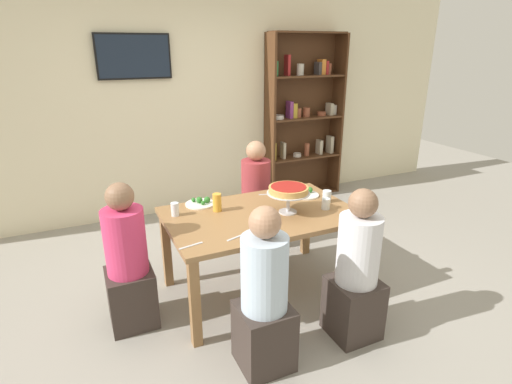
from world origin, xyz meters
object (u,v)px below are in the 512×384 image
object	(u,v)px
bookshelf	(303,116)
salad_plate_far_diner	(306,194)
diner_near_right	(356,276)
cutlery_knife_near	(191,246)
water_glass_clear_far	(326,204)
cutlery_fork_near	(268,194)
diner_far_right	(256,203)
salad_plate_near_diner	(201,203)
deep_dish_pizza_stand	(288,191)
dining_table	(261,223)
water_glass_clear_spare	(175,209)
beer_glass_amber_tall	(354,206)
beer_glass_amber_short	(217,202)
cutlery_fork_far	(237,237)
diner_near_left	(264,302)
water_glass_clear_near	(327,196)
diner_head_west	(128,267)
television	(134,56)

from	to	relation	value
bookshelf	salad_plate_far_diner	distance (m)	2.14
diner_near_right	cutlery_knife_near	xyz separation A→B (m)	(-1.06, 0.47, 0.25)
water_glass_clear_far	cutlery_fork_near	xyz separation A→B (m)	(-0.28, 0.52, -0.04)
diner_near_right	water_glass_clear_far	world-z (taller)	diner_near_right
diner_far_right	salad_plate_near_diner	size ratio (longest dim) A/B	4.55
cutlery_fork_near	deep_dish_pizza_stand	bearing A→B (deg)	100.81
cutlery_fork_near	cutlery_knife_near	world-z (taller)	same
dining_table	water_glass_clear_spare	bearing A→B (deg)	159.90
beer_glass_amber_tall	water_glass_clear_far	bearing A→B (deg)	125.24
diner_far_right	beer_glass_amber_short	bearing A→B (deg)	-46.27
beer_glass_amber_tall	cutlery_fork_far	distance (m)	1.03
water_glass_clear_far	cutlery_knife_near	xyz separation A→B (m)	(-1.22, -0.18, -0.04)
dining_table	bookshelf	distance (m)	2.62
cutlery_knife_near	diner_near_left	bearing A→B (deg)	-65.83
bookshelf	water_glass_clear_near	xyz separation A→B (m)	(-0.97, -2.04, -0.33)
dining_table	beer_glass_amber_short	xyz separation A→B (m)	(-0.31, 0.19, 0.16)
bookshelf	diner_far_right	size ratio (longest dim) A/B	1.92
water_glass_clear_near	water_glass_clear_far	distance (m)	0.17
salad_plate_far_diner	cutlery_fork_far	world-z (taller)	salad_plate_far_diner
diner_near_right	salad_plate_far_diner	size ratio (longest dim) A/B	4.74
diner_head_west	deep_dish_pizza_stand	bearing A→B (deg)	-4.43
diner_near_right	salad_plate_near_diner	bearing A→B (deg)	33.06
water_glass_clear_far	beer_glass_amber_short	bearing A→B (deg)	158.02
diner_near_left	beer_glass_amber_tall	size ratio (longest dim) A/B	7.84
deep_dish_pizza_stand	diner_head_west	bearing A→B (deg)	175.57
diner_head_west	beer_glass_amber_short	distance (m)	0.86
television	diner_head_west	bearing A→B (deg)	-103.67
diner_head_west	diner_far_right	size ratio (longest dim) A/B	1.00
dining_table	beer_glass_amber_tall	xyz separation A→B (m)	(0.67, -0.35, 0.16)
water_glass_clear_near	diner_head_west	bearing A→B (deg)	178.95
diner_far_right	water_glass_clear_near	world-z (taller)	diner_far_right
beer_glass_amber_short	cutlery_fork_near	size ratio (longest dim) A/B	0.84
diner_near_left	deep_dish_pizza_stand	bearing A→B (deg)	-38.11
diner_far_right	diner_near_right	world-z (taller)	same
water_glass_clear_far	water_glass_clear_spare	world-z (taller)	water_glass_clear_spare
television	water_glass_clear_far	world-z (taller)	television
water_glass_clear_near	bookshelf	bearing A→B (deg)	64.54
diner_near_left	salad_plate_far_diner	world-z (taller)	diner_near_left
diner_near_left	deep_dish_pizza_stand	world-z (taller)	diner_near_left
diner_near_left	cutlery_fork_near	distance (m)	1.34
bookshelf	diner_near_left	distance (m)	3.49
diner_far_right	cutlery_fork_far	size ratio (longest dim) A/B	6.39
cutlery_fork_near	cutlery_fork_far	size ratio (longest dim) A/B	1.00
dining_table	water_glass_clear_far	size ratio (longest dim) A/B	16.59
television	diner_near_left	distance (m)	3.25
salad_plate_far_diner	water_glass_clear_near	size ratio (longest dim) A/B	2.32
beer_glass_amber_tall	water_glass_clear_near	world-z (taller)	beer_glass_amber_tall
television	cutlery_fork_near	distance (m)	2.26
beer_glass_amber_tall	water_glass_clear_spare	xyz separation A→B (m)	(-1.33, 0.59, -0.02)
water_glass_clear_spare	dining_table	bearing A→B (deg)	-20.10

